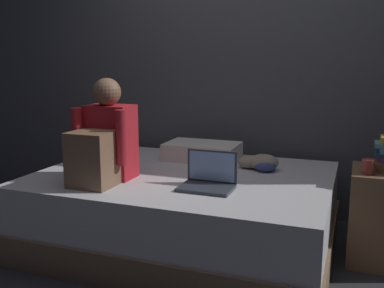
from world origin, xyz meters
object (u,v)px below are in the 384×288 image
object	(u,v)px
laptop	(209,179)
pillow	(202,151)
bed	(184,209)
person_sitting	(104,142)
mug	(368,167)
clothes_pile	(261,163)

from	to	relation	value
laptop	pillow	size ratio (longest dim) A/B	0.57
bed	person_sitting	distance (m)	0.74
bed	laptop	size ratio (longest dim) A/B	6.25
mug	person_sitting	bearing A→B (deg)	-165.31
laptop	mug	xyz separation A→B (m)	(0.90, 0.34, 0.08)
bed	pillow	bearing A→B (deg)	92.96
laptop	pillow	xyz separation A→B (m)	(-0.29, 0.72, 0.01)
laptop	clothes_pile	distance (m)	0.59
mug	clothes_pile	world-z (taller)	mug
laptop	clothes_pile	xyz separation A→B (m)	(0.21, 0.55, -0.01)
person_sitting	mug	size ratio (longest dim) A/B	7.28
mug	clothes_pile	xyz separation A→B (m)	(-0.70, 0.22, -0.08)
bed	clothes_pile	distance (m)	0.63
pillow	clothes_pile	distance (m)	0.53
pillow	mug	world-z (taller)	mug
person_sitting	clothes_pile	size ratio (longest dim) A/B	2.23
bed	laptop	distance (m)	0.49
bed	clothes_pile	size ratio (longest dim) A/B	6.82
bed	mug	world-z (taller)	mug
person_sitting	pillow	size ratio (longest dim) A/B	1.17
mug	clothes_pile	distance (m)	0.73
clothes_pile	person_sitting	bearing A→B (deg)	-144.53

